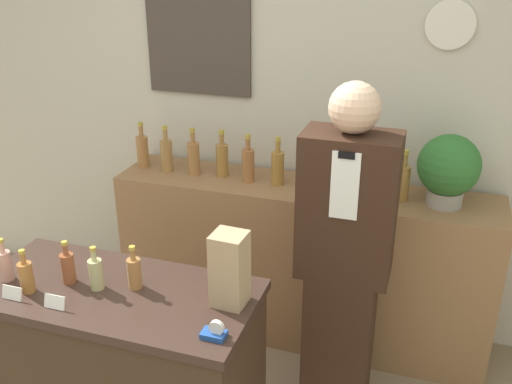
# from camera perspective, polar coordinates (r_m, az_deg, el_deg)

# --- Properties ---
(back_wall) EXTENTS (5.20, 0.09, 2.70)m
(back_wall) POSITION_cam_1_polar(r_m,az_deg,el_deg) (3.43, 3.29, 8.23)
(back_wall) COLOR beige
(back_wall) RESTS_ON ground_plane
(back_shelf) EXTENTS (2.20, 0.45, 0.99)m
(back_shelf) POSITION_cam_1_polar(r_m,az_deg,el_deg) (3.47, 4.47, -7.05)
(back_shelf) COLOR #8E6642
(back_shelf) RESTS_ON ground_plane
(display_counter) EXTENTS (1.19, 0.56, 0.94)m
(display_counter) POSITION_cam_1_polar(r_m,az_deg,el_deg) (2.74, -13.03, -17.79)
(display_counter) COLOR #382619
(display_counter) RESTS_ON ground_plane
(shopkeeper) EXTENTS (0.44, 0.27, 1.73)m
(shopkeeper) POSITION_cam_1_polar(r_m,az_deg,el_deg) (2.78, 8.78, -6.87)
(shopkeeper) COLOR #331E14
(shopkeeper) RESTS_ON ground_plane
(potted_plant) EXTENTS (0.32, 0.32, 0.38)m
(potted_plant) POSITION_cam_1_polar(r_m,az_deg,el_deg) (3.10, 18.70, 2.29)
(potted_plant) COLOR #9E998E
(potted_plant) RESTS_ON back_shelf
(paper_bag) EXTENTS (0.14, 0.13, 0.31)m
(paper_bag) POSITION_cam_1_polar(r_m,az_deg,el_deg) (2.23, -2.65, -7.72)
(paper_bag) COLOR tan
(paper_bag) RESTS_ON display_counter
(tape_dispenser) EXTENTS (0.09, 0.06, 0.07)m
(tape_dispenser) POSITION_cam_1_polar(r_m,az_deg,el_deg) (2.12, -4.15, -13.80)
(tape_dispenser) COLOR #1E4799
(tape_dispenser) RESTS_ON display_counter
(price_card_left) EXTENTS (0.09, 0.02, 0.06)m
(price_card_left) POSITION_cam_1_polar(r_m,az_deg,el_deg) (2.51, -23.22, -9.27)
(price_card_left) COLOR white
(price_card_left) RESTS_ON display_counter
(price_card_right) EXTENTS (0.09, 0.02, 0.06)m
(price_card_right) POSITION_cam_1_polar(r_m,az_deg,el_deg) (2.40, -19.50, -10.33)
(price_card_right) COLOR white
(price_card_right) RESTS_ON display_counter
(counter_bottle_0) EXTENTS (0.06, 0.06, 0.19)m
(counter_bottle_0) POSITION_cam_1_polar(r_m,az_deg,el_deg) (2.64, -23.81, -6.65)
(counter_bottle_0) COLOR tan
(counter_bottle_0) RESTS_ON display_counter
(counter_bottle_1) EXTENTS (0.06, 0.06, 0.19)m
(counter_bottle_1) POSITION_cam_1_polar(r_m,az_deg,el_deg) (2.52, -22.00, -7.81)
(counter_bottle_1) COLOR #A36832
(counter_bottle_1) RESTS_ON display_counter
(counter_bottle_2) EXTENTS (0.06, 0.06, 0.19)m
(counter_bottle_2) POSITION_cam_1_polar(r_m,az_deg,el_deg) (2.53, -18.30, -7.13)
(counter_bottle_2) COLOR brown
(counter_bottle_2) RESTS_ON display_counter
(counter_bottle_3) EXTENTS (0.06, 0.06, 0.19)m
(counter_bottle_3) POSITION_cam_1_polar(r_m,az_deg,el_deg) (2.45, -15.72, -7.80)
(counter_bottle_3) COLOR tan
(counter_bottle_3) RESTS_ON display_counter
(counter_bottle_4) EXTENTS (0.06, 0.06, 0.19)m
(counter_bottle_4) POSITION_cam_1_polar(r_m,az_deg,el_deg) (2.42, -12.07, -7.84)
(counter_bottle_4) COLOR #9E6A39
(counter_bottle_4) RESTS_ON display_counter
(shelf_bottle_0) EXTENTS (0.07, 0.07, 0.28)m
(shelf_bottle_0) POSITION_cam_1_polar(r_m,az_deg,el_deg) (3.57, -11.28, 4.12)
(shelf_bottle_0) COLOR #9F6A3A
(shelf_bottle_0) RESTS_ON back_shelf
(shelf_bottle_1) EXTENTS (0.07, 0.07, 0.28)m
(shelf_bottle_1) POSITION_cam_1_polar(r_m,az_deg,el_deg) (3.47, -8.95, 3.74)
(shelf_bottle_1) COLOR #9E723F
(shelf_bottle_1) RESTS_ON back_shelf
(shelf_bottle_2) EXTENTS (0.07, 0.07, 0.28)m
(shelf_bottle_2) POSITION_cam_1_polar(r_m,az_deg,el_deg) (3.41, -6.27, 3.50)
(shelf_bottle_2) COLOR #A06D3C
(shelf_bottle_2) RESTS_ON back_shelf
(shelf_bottle_3) EXTENTS (0.07, 0.07, 0.28)m
(shelf_bottle_3) POSITION_cam_1_polar(r_m,az_deg,el_deg) (3.36, -3.41, 3.33)
(shelf_bottle_3) COLOR olive
(shelf_bottle_3) RESTS_ON back_shelf
(shelf_bottle_4) EXTENTS (0.07, 0.07, 0.28)m
(shelf_bottle_4) POSITION_cam_1_polar(r_m,az_deg,el_deg) (3.27, -0.80, 2.81)
(shelf_bottle_4) COLOR #9D6338
(shelf_bottle_4) RESTS_ON back_shelf
(shelf_bottle_5) EXTENTS (0.07, 0.07, 0.28)m
(shelf_bottle_5) POSITION_cam_1_polar(r_m,az_deg,el_deg) (3.23, 2.18, 2.54)
(shelf_bottle_5) COLOR olive
(shelf_bottle_5) RESTS_ON back_shelf
(shelf_bottle_6) EXTENTS (0.07, 0.07, 0.28)m
(shelf_bottle_6) POSITION_cam_1_polar(r_m,az_deg,el_deg) (3.19, 5.16, 2.17)
(shelf_bottle_6) COLOR #976437
(shelf_bottle_6) RESTS_ON back_shelf
(shelf_bottle_7) EXTENTS (0.07, 0.07, 0.28)m
(shelf_bottle_7) POSITION_cam_1_polar(r_m,az_deg,el_deg) (3.17, 8.25, 1.86)
(shelf_bottle_7) COLOR #9E6B36
(shelf_bottle_7) RESTS_ON back_shelf
(shelf_bottle_8) EXTENTS (0.07, 0.07, 0.28)m
(shelf_bottle_8) POSITION_cam_1_polar(r_m,az_deg,el_deg) (3.16, 11.36, 1.53)
(shelf_bottle_8) COLOR #A4693B
(shelf_bottle_8) RESTS_ON back_shelf
(shelf_bottle_9) EXTENTS (0.07, 0.07, 0.28)m
(shelf_bottle_9) POSITION_cam_1_polar(r_m,az_deg,el_deg) (3.12, 14.46, 1.01)
(shelf_bottle_9) COLOR olive
(shelf_bottle_9) RESTS_ON back_shelf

